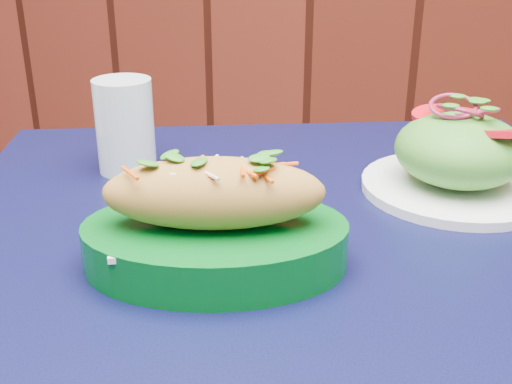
# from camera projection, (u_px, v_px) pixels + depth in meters

# --- Properties ---
(cafe_table) EXTENTS (0.99, 0.99, 0.75)m
(cafe_table) POSITION_uv_depth(u_px,v_px,m) (298.00, 303.00, 0.73)
(cafe_table) COLOR black
(cafe_table) RESTS_ON ground
(banh_mi_basket) EXTENTS (0.29, 0.22, 0.12)m
(banh_mi_basket) POSITION_uv_depth(u_px,v_px,m) (215.00, 223.00, 0.62)
(banh_mi_basket) COLOR #025616
(banh_mi_basket) RESTS_ON cafe_table
(salad_plate) EXTENTS (0.23, 0.23, 0.11)m
(salad_plate) POSITION_uv_depth(u_px,v_px,m) (459.00, 157.00, 0.78)
(salad_plate) COLOR white
(salad_plate) RESTS_ON cafe_table
(water_glass) EXTENTS (0.08, 0.08, 0.12)m
(water_glass) POSITION_uv_depth(u_px,v_px,m) (125.00, 126.00, 0.85)
(water_glass) COLOR silver
(water_glass) RESTS_ON cafe_table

